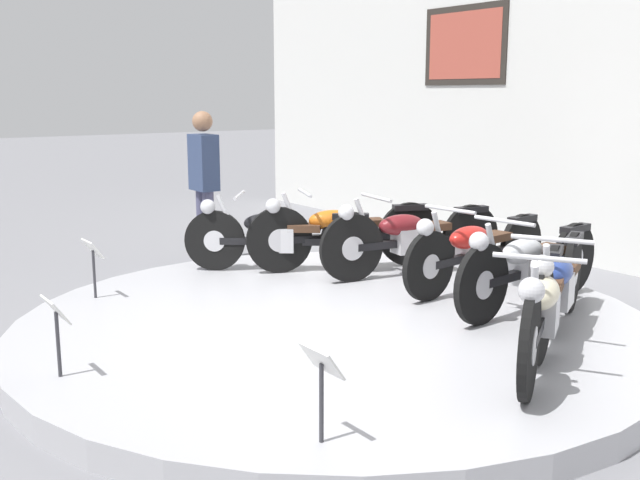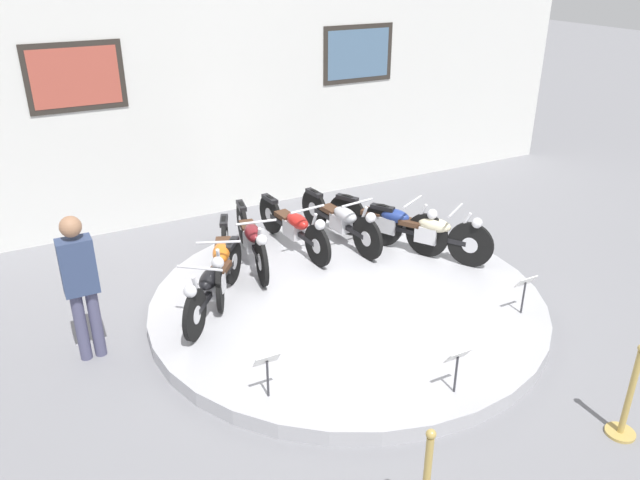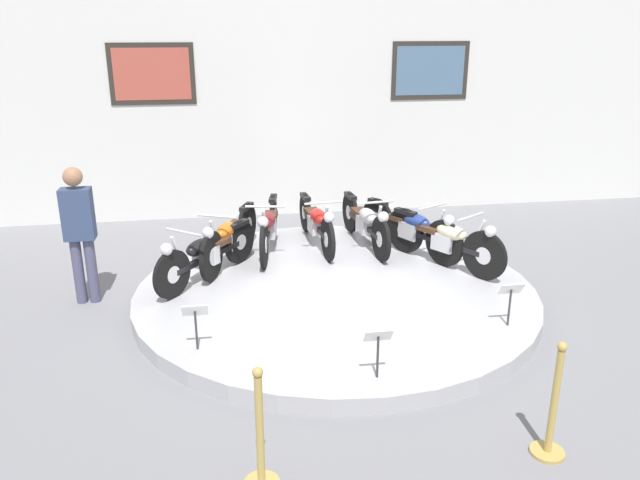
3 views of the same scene
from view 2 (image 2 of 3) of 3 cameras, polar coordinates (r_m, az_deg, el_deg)
name	(u,v)px [view 2 (image 2 of 3)]	position (r m, az deg, el deg)	size (l,w,h in m)	color
ground_plane	(347,308)	(8.13, 2.47, -6.23)	(60.00, 60.00, 0.00)	slate
display_platform	(347,302)	(8.08, 2.48, -5.69)	(5.00, 5.00, 0.18)	#ADADB2
back_wall	(230,77)	(10.72, -8.27, 14.49)	(14.00, 0.22, 4.59)	silver
motorcycle_black	(214,283)	(7.68, -9.71, -3.87)	(1.26, 1.56, 0.78)	black
motorcycle_orange	(222,257)	(8.22, -8.93, -1.58)	(0.82, 1.87, 0.80)	black
motorcycle_maroon	(252,238)	(8.73, -6.26, 0.19)	(0.55, 1.97, 0.80)	black
motorcycle_red	(294,226)	(9.11, -2.38, 1.30)	(0.54, 1.95, 0.78)	black
motorcycle_silver	(341,220)	(9.29, 1.94, 1.88)	(0.54, 1.97, 0.79)	black
motorcycle_blue	(388,221)	(9.27, 6.23, 1.73)	(0.98, 1.79, 0.80)	black
motorcycle_cream	(428,231)	(9.02, 9.80, 0.83)	(1.11, 1.72, 0.80)	black
info_placard_front_left	(267,365)	(6.20, -4.85, -11.36)	(0.26, 0.11, 0.51)	#333338
info_placard_front_centre	(457,361)	(6.37, 12.45, -10.78)	(0.26, 0.11, 0.51)	#333338
info_placard_front_right	(525,286)	(7.88, 18.23, -4.06)	(0.26, 0.11, 0.51)	#333338
visitor_standing	(80,280)	(7.20, -21.06, -3.45)	(0.36, 0.23, 1.73)	#4C4C6B
stanchion_post_right_of_entry	(627,405)	(6.68, 26.28, -13.40)	(0.28, 0.28, 1.02)	tan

